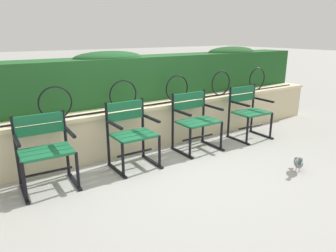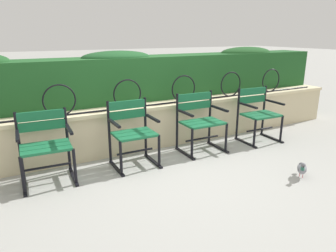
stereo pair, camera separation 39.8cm
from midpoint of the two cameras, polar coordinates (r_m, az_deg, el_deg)
ground_plane at (r=4.07m, az=3.72°, el=-7.96°), size 60.00×60.00×0.00m
stone_wall at (r=4.72m, az=-2.17°, el=-0.11°), size 7.58×0.41×0.66m
iron_arch_fence at (r=4.44m, az=-4.44°, el=5.52°), size 7.04×0.02×0.42m
hedge_row at (r=5.01m, az=-4.42°, el=9.02°), size 7.43×0.61×0.79m
park_chair_leftmost at (r=3.82m, az=-18.85°, el=-3.19°), size 0.61×0.55×0.83m
park_chair_centre_left at (r=4.08m, az=-3.81°, el=-0.98°), size 0.57×0.52×0.86m
park_chair_centre_right at (r=4.63m, az=8.30°, el=1.08°), size 0.63×0.53×0.86m
park_chair_rightmost at (r=5.28m, az=18.23°, el=2.33°), size 0.61×0.54×0.85m
pigeon_near_chairs at (r=4.23m, az=25.86°, el=-7.07°), size 0.24×0.23×0.22m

